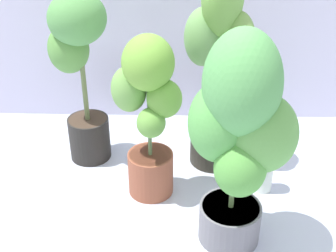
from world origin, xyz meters
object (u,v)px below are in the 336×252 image
Objects in this scene: potted_plant_center at (148,111)px; potted_plant_back_right at (219,63)px; nutrient_bottle at (265,168)px; potted_plant_back_left at (79,65)px; potted_plant_front_right at (240,129)px.

potted_plant_center is 0.75× the size of potted_plant_back_right.
potted_plant_back_right is at bearing 39.82° from potted_plant_center.
potted_plant_back_right is at bearing 133.01° from nutrient_bottle.
potted_plant_back_right is (0.62, -0.03, 0.02)m from potted_plant_back_left.
potted_plant_center is 0.43m from potted_plant_back_left.
potted_plant_front_right is at bearing -40.89° from potted_plant_center.
potted_plant_back_left is at bearing 177.63° from potted_plant_back_right.
potted_plant_front_right is at bearing -86.45° from potted_plant_back_right.
nutrient_bottle is at bearing 60.55° from potted_plant_front_right.
potted_plant_center is (-0.33, 0.29, -0.09)m from potted_plant_front_right.
potted_plant_center is at bearing -140.18° from potted_plant_back_right.
potted_plant_back_left is at bearing 163.34° from nutrient_bottle.
nutrient_bottle is (0.21, -0.22, -0.40)m from potted_plant_back_right.
potted_plant_back_left is 0.63m from potted_plant_back_right.
potted_plant_front_right is 1.04× the size of potted_plant_back_left.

